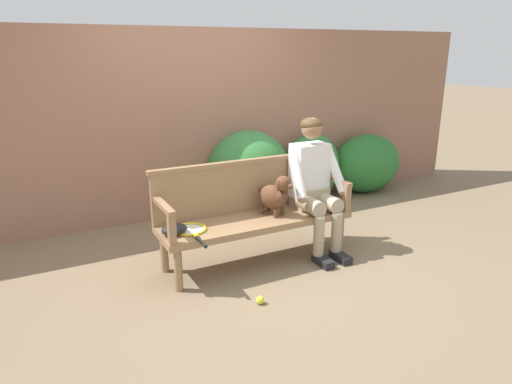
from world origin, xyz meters
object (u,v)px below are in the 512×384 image
Objects in this scene: person_seated at (314,181)px; dog_on_bench at (275,195)px; garden_bench at (256,224)px; baseball_glove at (174,229)px; tennis_ball at (260,300)px; tennis_racket at (191,230)px.

person_seated is 0.42m from dog_on_bench.
garden_bench is at bearing 178.02° from dog_on_bench.
person_seated is at bearing -1.20° from garden_bench.
baseball_glove is (-0.98, -0.02, -0.15)m from dog_on_bench.
person_seated reaches higher than dog_on_bench.
garden_bench is at bearing -4.56° from baseball_glove.
tennis_ball is (-0.32, -0.69, -0.34)m from garden_bench.
garden_bench is 8.14× the size of baseball_glove.
tennis_racket is (-1.25, -0.02, -0.27)m from person_seated.
person_seated reaches higher than baseball_glove.
dog_on_bench is 1.78× the size of baseball_glove.
tennis_racket is at bearing 115.78° from tennis_ball.
garden_bench is 1.38× the size of person_seated.
dog_on_bench is at bearing 1.68° from tennis_racket.
garden_bench is 4.56× the size of dog_on_bench.
baseball_glove is 0.92m from tennis_ball.
tennis_ball is (0.32, -0.66, -0.41)m from tennis_racket.
dog_on_bench is at bearing 52.86° from tennis_ball.
baseball_glove is at bearing -178.63° from dog_on_bench.
garden_bench is 27.13× the size of tennis_ball.
tennis_racket is (-0.64, -0.03, 0.06)m from garden_bench.
tennis_ball is at bearing -64.22° from tennis_racket.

